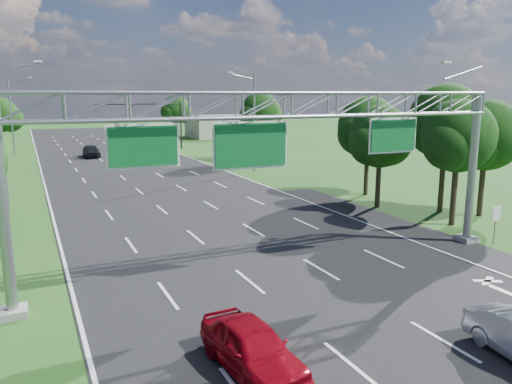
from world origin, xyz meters
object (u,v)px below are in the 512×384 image
sign_gantry (289,119)px  red_coupe (252,347)px  traffic_signal (157,114)px  box_truck (148,136)px  regulatory_sign (496,217)px

sign_gantry → red_coupe: (-4.92, -6.95, -6.15)m
traffic_signal → box_truck: bearing=91.9°
regulatory_sign → red_coupe: size_ratio=0.48×
box_truck → regulatory_sign: bearing=-81.9°
red_coupe → regulatory_sign: bearing=14.1°
traffic_signal → red_coupe: 61.31m
sign_gantry → traffic_signal: 53.51m
regulatory_sign → traffic_signal: 54.37m
traffic_signal → box_truck: traffic_signal is taller
box_truck → traffic_signal: bearing=-84.9°
regulatory_sign → traffic_signal: traffic_signal is taller
red_coupe → box_truck: size_ratio=0.51×
sign_gantry → red_coupe: bearing=-125.3°
regulatory_sign → traffic_signal: size_ratio=0.17×
sign_gantry → regulatory_sign: sign_gantry is taller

